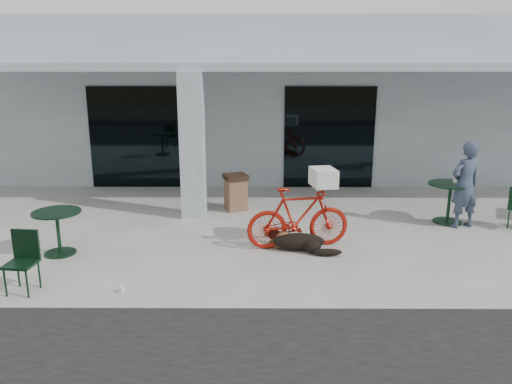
{
  "coord_description": "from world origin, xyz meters",
  "views": [
    {
      "loc": [
        -0.08,
        -8.27,
        3.32
      ],
      "look_at": [
        -0.13,
        0.59,
        1.0
      ],
      "focal_mm": 35.0,
      "sensor_mm": 36.0,
      "label": 1
    }
  ],
  "objects_px": {
    "cafe_table_near": "(58,233)",
    "person": "(465,185)",
    "trash_receptacle": "(236,192)",
    "cafe_table_far": "(449,203)",
    "dog": "(299,241)",
    "bicycle": "(298,217)",
    "cafe_chair_near": "(21,263)"
  },
  "relations": [
    {
      "from": "dog",
      "to": "person",
      "type": "distance_m",
      "value": 3.79
    },
    {
      "from": "dog",
      "to": "trash_receptacle",
      "type": "relative_size",
      "value": 1.31
    },
    {
      "from": "person",
      "to": "trash_receptacle",
      "type": "relative_size",
      "value": 2.15
    },
    {
      "from": "cafe_table_near",
      "to": "cafe_table_far",
      "type": "bearing_deg",
      "value": 13.71
    },
    {
      "from": "cafe_chair_near",
      "to": "cafe_table_far",
      "type": "xyz_separation_m",
      "value": [
        7.52,
        3.37,
        -0.03
      ]
    },
    {
      "from": "cafe_table_near",
      "to": "trash_receptacle",
      "type": "distance_m",
      "value": 4.09
    },
    {
      "from": "bicycle",
      "to": "person",
      "type": "xyz_separation_m",
      "value": [
        3.47,
        1.18,
        0.33
      ]
    },
    {
      "from": "person",
      "to": "dog",
      "type": "bearing_deg",
      "value": 2.13
    },
    {
      "from": "trash_receptacle",
      "to": "cafe_table_far",
      "type": "bearing_deg",
      "value": -11.38
    },
    {
      "from": "person",
      "to": "cafe_chair_near",
      "type": "bearing_deg",
      "value": 2.75
    },
    {
      "from": "trash_receptacle",
      "to": "bicycle",
      "type": "bearing_deg",
      "value": -62.5
    },
    {
      "from": "cafe_table_near",
      "to": "cafe_table_far",
      "type": "relative_size",
      "value": 0.92
    },
    {
      "from": "dog",
      "to": "cafe_table_far",
      "type": "relative_size",
      "value": 1.2
    },
    {
      "from": "cafe_table_near",
      "to": "trash_receptacle",
      "type": "bearing_deg",
      "value": 42.53
    },
    {
      "from": "dog",
      "to": "trash_receptacle",
      "type": "xyz_separation_m",
      "value": [
        -1.25,
        2.56,
        0.24
      ]
    },
    {
      "from": "cafe_table_near",
      "to": "cafe_chair_near",
      "type": "bearing_deg",
      "value": -88.22
    },
    {
      "from": "cafe_chair_near",
      "to": "cafe_table_far",
      "type": "bearing_deg",
      "value": 29.94
    },
    {
      "from": "cafe_table_near",
      "to": "person",
      "type": "relative_size",
      "value": 0.47
    },
    {
      "from": "cafe_table_far",
      "to": "trash_receptacle",
      "type": "xyz_separation_m",
      "value": [
        -4.55,
        0.92,
        -0.01
      ]
    },
    {
      "from": "dog",
      "to": "person",
      "type": "relative_size",
      "value": 0.61
    },
    {
      "from": "cafe_chair_near",
      "to": "trash_receptacle",
      "type": "height_order",
      "value": "cafe_chair_near"
    },
    {
      "from": "cafe_table_near",
      "to": "cafe_table_far",
      "type": "distance_m",
      "value": 7.78
    },
    {
      "from": "cafe_chair_near",
      "to": "cafe_table_far",
      "type": "height_order",
      "value": "cafe_chair_near"
    },
    {
      "from": "person",
      "to": "trash_receptacle",
      "type": "bearing_deg",
      "value": -33.46
    },
    {
      "from": "cafe_table_near",
      "to": "cafe_table_far",
      "type": "xyz_separation_m",
      "value": [
        7.56,
        1.84,
        0.03
      ]
    },
    {
      "from": "cafe_table_near",
      "to": "person",
      "type": "height_order",
      "value": "person"
    },
    {
      "from": "person",
      "to": "cafe_table_near",
      "type": "bearing_deg",
      "value": -7.73
    },
    {
      "from": "person",
      "to": "trash_receptacle",
      "type": "height_order",
      "value": "person"
    },
    {
      "from": "bicycle",
      "to": "cafe_table_far",
      "type": "distance_m",
      "value": 3.62
    },
    {
      "from": "bicycle",
      "to": "person",
      "type": "distance_m",
      "value": 3.69
    },
    {
      "from": "cafe_table_far",
      "to": "cafe_table_near",
      "type": "bearing_deg",
      "value": -166.29
    },
    {
      "from": "bicycle",
      "to": "dog",
      "type": "relative_size",
      "value": 1.74
    }
  ]
}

